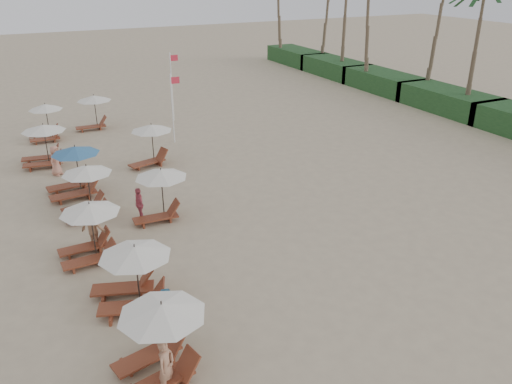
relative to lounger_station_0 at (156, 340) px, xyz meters
name	(u,v)px	position (x,y,z in m)	size (l,w,h in m)	color
ground	(288,278)	(5.44, 2.56, -1.15)	(160.00, 160.00, 0.00)	tan
shrub_hedge	(448,100)	(27.44, 17.06, -0.35)	(3.20, 53.00, 1.60)	#193D1C
lounger_station_0	(156,340)	(0.00, 0.00, 0.00)	(2.64, 2.33, 2.23)	brown
lounger_station_1	(129,277)	(0.13, 3.51, -0.13)	(2.73, 2.52, 2.06)	brown
lounger_station_2	(87,232)	(-0.59, 6.98, -0.01)	(2.48, 2.19, 2.24)	brown
lounger_station_3	(85,191)	(-0.04, 10.77, 0.04)	(2.40, 2.13, 2.31)	brown
lounger_station_4	(72,174)	(-0.20, 13.36, -0.06)	(2.71, 2.23, 2.40)	brown
lounger_station_5	(42,145)	(-1.09, 18.29, 0.00)	(2.65, 2.33, 2.27)	brown
lounger_station_6	(44,122)	(-0.49, 22.90, 0.01)	(2.34, 2.05, 2.29)	brown
inland_station_0	(159,190)	(2.74, 8.99, 0.25)	(2.64, 2.24, 2.22)	brown
inland_station_1	(149,142)	(4.18, 15.70, 0.20)	(2.76, 2.24, 2.22)	brown
inland_station_2	(92,109)	(2.66, 24.03, 0.24)	(2.65, 2.24, 2.22)	brown
beachgoer_near	(166,366)	(0.06, -0.61, -0.38)	(0.56, 0.37, 1.54)	#A8775B
beachgoer_mid_a	(166,315)	(0.64, 1.31, -0.29)	(0.83, 0.65, 1.71)	teal
beachgoer_mid_b	(94,227)	(-0.23, 7.83, -0.27)	(1.13, 0.65, 1.75)	#8B6447
beachgoer_far_a	(139,204)	(1.93, 9.35, -0.40)	(0.88, 0.37, 1.50)	#B8495A
beachgoer_far_b	(56,161)	(-0.63, 16.43, -0.35)	(0.78, 0.51, 1.60)	tan
flag_pole_near	(173,105)	(6.60, 18.89, 1.21)	(0.60, 0.08, 4.24)	silver
flag_pole_far	(172,84)	(8.09, 23.61, 1.47)	(0.60, 0.08, 4.75)	silver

